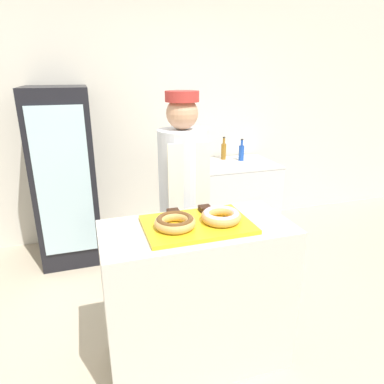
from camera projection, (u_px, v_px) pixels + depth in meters
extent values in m
plane|color=#B7A88E|center=(196.00, 357.00, 2.33)|extent=(14.00, 14.00, 0.00)
cube|color=silver|center=(137.00, 118.00, 3.79)|extent=(8.00, 0.06, 2.70)
cube|color=beige|center=(197.00, 296.00, 2.17)|extent=(1.13, 0.54, 0.98)
cube|color=yellow|center=(197.00, 224.00, 2.00)|extent=(0.62, 0.42, 0.02)
torus|color=tan|center=(175.00, 223.00, 1.93)|extent=(0.24, 0.24, 0.06)
torus|color=brown|center=(175.00, 220.00, 1.92)|extent=(0.21, 0.21, 0.04)
torus|color=tan|center=(221.00, 217.00, 2.01)|extent=(0.24, 0.24, 0.06)
torus|color=#EFADC6|center=(221.00, 214.00, 2.00)|extent=(0.21, 0.21, 0.04)
cube|color=black|center=(173.00, 212.00, 2.10)|extent=(0.07, 0.07, 0.03)
cube|color=black|center=(205.00, 209.00, 2.16)|extent=(0.07, 0.07, 0.03)
cylinder|color=#4C4C51|center=(184.00, 259.00, 2.75)|extent=(0.26, 0.26, 0.83)
cylinder|color=silver|center=(183.00, 172.00, 2.51)|extent=(0.36, 0.36, 0.62)
cube|color=silver|center=(189.00, 231.00, 2.49)|extent=(0.30, 0.02, 1.30)
sphere|color=tan|center=(182.00, 113.00, 2.37)|extent=(0.22, 0.22, 0.22)
cylinder|color=#B2332D|center=(182.00, 96.00, 2.33)|extent=(0.24, 0.24, 0.07)
cube|color=black|center=(65.00, 177.00, 3.37)|extent=(0.57, 0.68, 1.71)
cube|color=silver|center=(64.00, 184.00, 3.05)|extent=(0.47, 0.02, 1.37)
cube|color=silver|center=(230.00, 198.00, 4.03)|extent=(0.99, 0.67, 0.85)
cube|color=gray|center=(231.00, 165.00, 3.89)|extent=(1.00, 0.67, 0.01)
cylinder|color=#99661E|center=(224.00, 152.00, 4.05)|extent=(0.06, 0.06, 0.18)
cylinder|color=#99661E|center=(224.00, 141.00, 4.00)|extent=(0.03, 0.03, 0.07)
cylinder|color=black|center=(224.00, 137.00, 3.99)|extent=(0.03, 0.03, 0.01)
cylinder|color=#1E4CB2|center=(241.00, 153.00, 3.99)|extent=(0.06, 0.06, 0.17)
cylinder|color=#1E4CB2|center=(242.00, 143.00, 3.95)|extent=(0.03, 0.03, 0.07)
cylinder|color=black|center=(242.00, 139.00, 3.94)|extent=(0.03, 0.03, 0.01)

